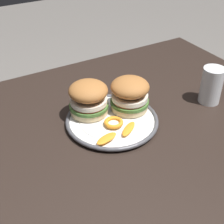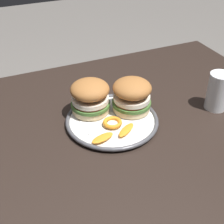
{
  "view_description": "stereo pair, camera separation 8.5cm",
  "coord_description": "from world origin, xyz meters",
  "px_view_note": "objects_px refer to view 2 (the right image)",
  "views": [
    {
      "loc": [
        -0.35,
        -0.6,
        1.34
      ],
      "look_at": [
        0.03,
        0.06,
        0.81
      ],
      "focal_mm": 51.04,
      "sensor_mm": 36.0,
      "label": 1
    },
    {
      "loc": [
        -0.28,
        -0.64,
        1.34
      ],
      "look_at": [
        0.03,
        0.06,
        0.81
      ],
      "focal_mm": 51.04,
      "sensor_mm": 36.0,
      "label": 2
    }
  ],
  "objects_px": {
    "dining_table": "(112,162)",
    "sandwich_half_left": "(90,96)",
    "drinking_glass": "(218,94)",
    "dinner_plate": "(112,120)",
    "sandwich_half_right": "(132,95)"
  },
  "relations": [
    {
      "from": "sandwich_half_left",
      "to": "drinking_glass",
      "type": "distance_m",
      "value": 0.4
    },
    {
      "from": "dining_table",
      "to": "drinking_glass",
      "type": "xyz_separation_m",
      "value": [
        0.36,
        -0.0,
        0.15
      ]
    },
    {
      "from": "dining_table",
      "to": "sandwich_half_left",
      "type": "relative_size",
      "value": 8.55
    },
    {
      "from": "drinking_glass",
      "to": "sandwich_half_right",
      "type": "bearing_deg",
      "value": 162.9
    },
    {
      "from": "dinner_plate",
      "to": "sandwich_half_left",
      "type": "distance_m",
      "value": 0.1
    },
    {
      "from": "sandwich_half_right",
      "to": "drinking_glass",
      "type": "height_order",
      "value": "drinking_glass"
    },
    {
      "from": "drinking_glass",
      "to": "dining_table",
      "type": "bearing_deg",
      "value": 179.41
    },
    {
      "from": "dinner_plate",
      "to": "drinking_glass",
      "type": "height_order",
      "value": "drinking_glass"
    },
    {
      "from": "sandwich_half_left",
      "to": "sandwich_half_right",
      "type": "xyz_separation_m",
      "value": [
        0.12,
        -0.04,
        0.0
      ]
    },
    {
      "from": "sandwich_half_left",
      "to": "drinking_glass",
      "type": "bearing_deg",
      "value": -18.01
    },
    {
      "from": "dinner_plate",
      "to": "sandwich_half_right",
      "type": "relative_size",
      "value": 1.95
    },
    {
      "from": "sandwich_half_right",
      "to": "drinking_glass",
      "type": "bearing_deg",
      "value": -17.1
    },
    {
      "from": "dining_table",
      "to": "drinking_glass",
      "type": "height_order",
      "value": "drinking_glass"
    },
    {
      "from": "dining_table",
      "to": "drinking_glass",
      "type": "distance_m",
      "value": 0.39
    },
    {
      "from": "dinner_plate",
      "to": "sandwich_half_left",
      "type": "relative_size",
      "value": 1.86
    }
  ]
}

